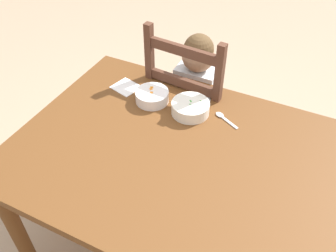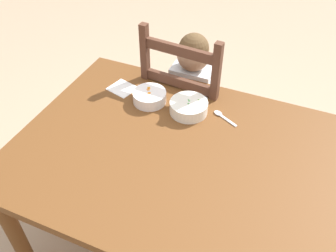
{
  "view_description": "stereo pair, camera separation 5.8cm",
  "coord_description": "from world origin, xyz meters",
  "px_view_note": "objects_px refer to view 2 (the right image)",
  "views": [
    {
      "loc": [
        0.43,
        -0.95,
        1.84
      ],
      "look_at": [
        -0.07,
        0.08,
        0.81
      ],
      "focal_mm": 38.93,
      "sensor_mm": 36.0,
      "label": 1
    },
    {
      "loc": [
        0.38,
        -0.97,
        1.84
      ],
      "look_at": [
        -0.07,
        0.08,
        0.81
      ],
      "focal_mm": 38.93,
      "sensor_mm": 36.0,
      "label": 2
    }
  ],
  "objects_px": {
    "child_figure": "(190,92)",
    "bowl_of_peas": "(189,107)",
    "dining_table": "(176,167)",
    "bowl_of_carrots": "(150,97)",
    "spoon": "(221,115)",
    "dining_chair": "(188,113)"
  },
  "relations": [
    {
      "from": "dining_table",
      "to": "dining_chair",
      "type": "xyz_separation_m",
      "value": [
        -0.15,
        0.55,
        -0.17
      ]
    },
    {
      "from": "dining_table",
      "to": "dining_chair",
      "type": "distance_m",
      "value": 0.59
    },
    {
      "from": "dining_table",
      "to": "bowl_of_carrots",
      "type": "height_order",
      "value": "bowl_of_carrots"
    },
    {
      "from": "dining_table",
      "to": "dining_chair",
      "type": "height_order",
      "value": "dining_chair"
    },
    {
      "from": "dining_chair",
      "to": "bowl_of_peas",
      "type": "relative_size",
      "value": 6.07
    },
    {
      "from": "spoon",
      "to": "dining_chair",
      "type": "bearing_deg",
      "value": 133.66
    },
    {
      "from": "child_figure",
      "to": "bowl_of_peas",
      "type": "bearing_deg",
      "value": -71.19
    },
    {
      "from": "bowl_of_carrots",
      "to": "spoon",
      "type": "height_order",
      "value": "bowl_of_carrots"
    },
    {
      "from": "dining_table",
      "to": "bowl_of_carrots",
      "type": "relative_size",
      "value": 8.52
    },
    {
      "from": "child_figure",
      "to": "bowl_of_peas",
      "type": "xyz_separation_m",
      "value": [
        0.1,
        -0.29,
        0.14
      ]
    },
    {
      "from": "bowl_of_peas",
      "to": "bowl_of_carrots",
      "type": "relative_size",
      "value": 1.1
    },
    {
      "from": "bowl_of_peas",
      "to": "spoon",
      "type": "bearing_deg",
      "value": 11.88
    },
    {
      "from": "dining_chair",
      "to": "child_figure",
      "type": "distance_m",
      "value": 0.16
    },
    {
      "from": "child_figure",
      "to": "bowl_of_carrots",
      "type": "distance_m",
      "value": 0.34
    },
    {
      "from": "spoon",
      "to": "dining_table",
      "type": "bearing_deg",
      "value": -109.62
    },
    {
      "from": "dining_table",
      "to": "child_figure",
      "type": "bearing_deg",
      "value": 104.92
    },
    {
      "from": "bowl_of_peas",
      "to": "dining_chair",
      "type": "bearing_deg",
      "value": 109.37
    },
    {
      "from": "dining_chair",
      "to": "dining_table",
      "type": "bearing_deg",
      "value": -74.74
    },
    {
      "from": "dining_table",
      "to": "spoon",
      "type": "distance_m",
      "value": 0.32
    },
    {
      "from": "dining_table",
      "to": "spoon",
      "type": "bearing_deg",
      "value": 70.38
    },
    {
      "from": "bowl_of_peas",
      "to": "spoon",
      "type": "relative_size",
      "value": 1.34
    },
    {
      "from": "dining_table",
      "to": "bowl_of_carrots",
      "type": "xyz_separation_m",
      "value": [
        -0.24,
        0.25,
        0.13
      ]
    }
  ]
}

